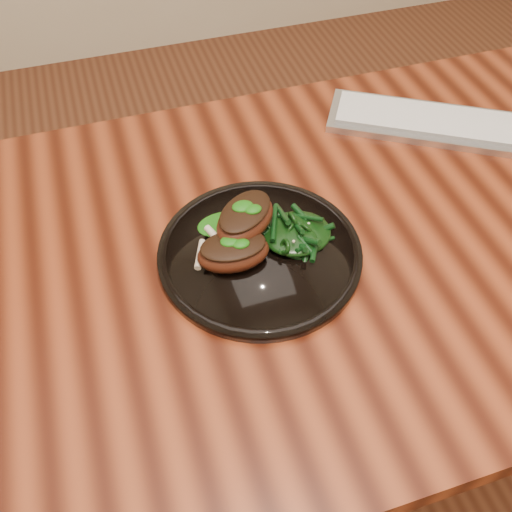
% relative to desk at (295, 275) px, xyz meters
% --- Properties ---
extents(desk, '(1.60, 0.80, 0.75)m').
position_rel_desk_xyz_m(desk, '(0.00, 0.00, 0.00)').
color(desk, '#391107').
rests_on(desk, ground).
extents(plate, '(0.30, 0.30, 0.02)m').
position_rel_desk_xyz_m(plate, '(-0.07, -0.01, 0.09)').
color(plate, black).
rests_on(plate, desk).
extents(lamb_chop_front, '(0.11, 0.08, 0.05)m').
position_rel_desk_xyz_m(lamb_chop_front, '(-0.11, -0.02, 0.12)').
color(lamb_chop_front, '#491C0E').
rests_on(lamb_chop_front, plate).
extents(lamb_chop_back, '(0.13, 0.12, 0.05)m').
position_rel_desk_xyz_m(lamb_chop_back, '(-0.08, 0.02, 0.14)').
color(lamb_chop_back, '#491C0E').
rests_on(lamb_chop_back, plate).
extents(herb_smear, '(0.08, 0.05, 0.01)m').
position_rel_desk_xyz_m(herb_smear, '(-0.10, 0.05, 0.10)').
color(herb_smear, '#0C4D08').
rests_on(herb_smear, plate).
extents(greens_heap, '(0.10, 0.10, 0.04)m').
position_rel_desk_xyz_m(greens_heap, '(-0.01, -0.01, 0.12)').
color(greens_heap, black).
rests_on(greens_heap, plate).
extents(keyboard, '(0.42, 0.32, 0.02)m').
position_rel_desk_xyz_m(keyboard, '(0.35, 0.19, 0.09)').
color(keyboard, '#B8BABD').
rests_on(keyboard, desk).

